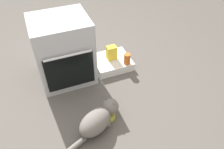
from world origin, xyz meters
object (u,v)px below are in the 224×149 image
(cat, at_px, (98,119))
(snack_bag, at_px, (112,53))
(sauce_jar, at_px, (127,59))
(food_bowl, at_px, (109,115))
(oven, at_px, (64,51))
(pantry_cabinet, at_px, (112,62))

(cat, distance_m, snack_bag, 0.98)
(cat, height_order, sauce_jar, sauce_jar)
(food_bowl, bearing_deg, oven, 107.50)
(snack_bag, bearing_deg, food_bowl, -113.67)
(food_bowl, xyz_separation_m, cat, (-0.14, -0.08, 0.10))
(cat, xyz_separation_m, snack_bag, (0.48, 0.85, 0.07))
(oven, xyz_separation_m, food_bowl, (0.24, -0.77, -0.36))
(food_bowl, height_order, sauce_jar, sauce_jar)
(pantry_cabinet, bearing_deg, oven, 179.16)
(snack_bag, height_order, sauce_jar, snack_bag)
(cat, bearing_deg, snack_bag, 31.48)
(pantry_cabinet, bearing_deg, food_bowl, -114.11)
(sauce_jar, bearing_deg, snack_bag, 130.06)
(snack_bag, bearing_deg, sauce_jar, -49.94)
(pantry_cabinet, xyz_separation_m, cat, (-0.48, -0.84, 0.07))
(oven, relative_size, pantry_cabinet, 1.70)
(pantry_cabinet, xyz_separation_m, snack_bag, (-0.00, 0.01, 0.14))
(cat, bearing_deg, food_bowl, 0.00)
(oven, height_order, snack_bag, oven)
(pantry_cabinet, height_order, snack_bag, snack_bag)
(pantry_cabinet, distance_m, food_bowl, 0.83)
(pantry_cabinet, bearing_deg, snack_bag, 91.79)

